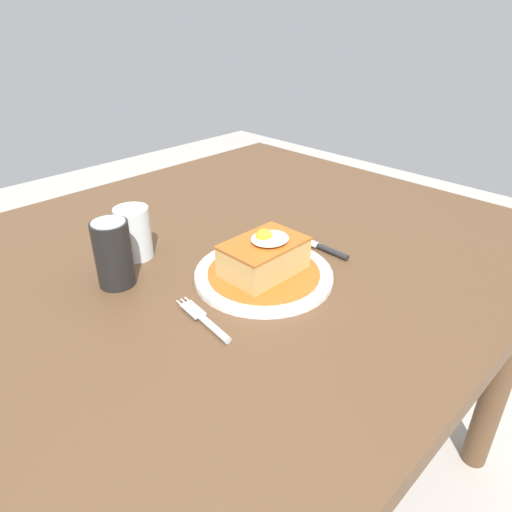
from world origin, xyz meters
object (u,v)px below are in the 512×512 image
(main_plate, at_px, (264,274))
(fork, at_px, (207,322))
(drinking_glass, at_px, (134,236))
(soda_can, at_px, (113,254))
(knife, at_px, (323,248))

(main_plate, bearing_deg, fork, -168.03)
(main_plate, bearing_deg, drinking_glass, 116.06)
(fork, relative_size, drinking_glass, 1.35)
(soda_can, xyz_separation_m, drinking_glass, (0.08, 0.06, -0.02))
(fork, height_order, drinking_glass, drinking_glass)
(main_plate, distance_m, soda_can, 0.27)
(main_plate, xyz_separation_m, drinking_glass, (-0.12, 0.24, 0.04))
(fork, xyz_separation_m, soda_can, (-0.03, 0.21, 0.06))
(knife, bearing_deg, main_plate, 176.21)
(main_plate, xyz_separation_m, knife, (0.17, -0.01, -0.00))
(knife, bearing_deg, fork, -175.85)
(knife, height_order, drinking_glass, drinking_glass)
(soda_can, bearing_deg, fork, -81.05)
(fork, xyz_separation_m, drinking_glass, (0.05, 0.28, 0.04))
(fork, distance_m, knife, 0.33)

